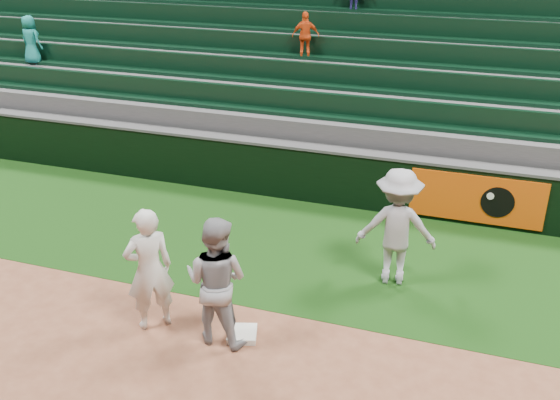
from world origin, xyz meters
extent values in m
plane|color=brown|center=(0.00, 0.00, 0.00)|extent=(70.00, 70.00, 0.00)
cube|color=black|center=(0.00, 3.00, 0.00)|extent=(36.00, 4.20, 0.01)
cube|color=white|center=(-0.09, 0.16, 0.05)|extent=(0.53, 0.53, 0.10)
imported|color=silver|center=(-1.49, 0.01, 0.99)|extent=(0.85, 0.84, 1.98)
imported|color=gray|center=(-0.41, 0.03, 1.00)|extent=(1.01, 0.81, 1.99)
imported|color=#9C9EA9|center=(1.79, 2.44, 1.04)|extent=(1.43, 0.96, 2.05)
cube|color=black|center=(0.00, 5.20, 0.60)|extent=(36.00, 0.35, 1.20)
cube|color=#D84C0A|center=(3.00, 5.01, 0.60)|extent=(2.60, 0.05, 1.00)
cylinder|color=black|center=(3.40, 4.98, 0.60)|extent=(0.64, 0.02, 0.64)
cylinder|color=white|center=(3.25, 4.96, 0.72)|extent=(0.14, 0.02, 0.14)
cube|color=#424244|center=(0.00, 5.20, 1.22)|extent=(36.00, 0.40, 0.06)
cube|color=#3C3C3E|center=(0.00, 5.92, 0.82)|extent=(36.00, 0.85, 1.65)
cube|color=black|center=(0.00, 6.18, 1.90)|extent=(36.00, 0.14, 0.50)
cube|color=black|center=(0.00, 6.01, 1.69)|extent=(36.00, 0.45, 0.08)
cube|color=#3C3C3E|center=(0.00, 6.78, 1.05)|extent=(36.00, 0.85, 2.10)
cube|color=black|center=(0.00, 7.03, 2.35)|extent=(36.00, 0.14, 0.50)
cube|color=black|center=(0.00, 6.86, 2.14)|extent=(36.00, 0.45, 0.08)
cube|color=#3C3C3E|center=(0.00, 7.62, 1.27)|extent=(36.00, 0.85, 2.55)
cube|color=black|center=(0.00, 7.88, 2.80)|extent=(36.00, 0.14, 0.50)
cube|color=black|center=(0.00, 7.71, 2.59)|extent=(36.00, 0.45, 0.08)
cube|color=#3C3C3E|center=(0.00, 8.47, 1.50)|extent=(36.00, 0.85, 3.00)
cube|color=black|center=(0.00, 8.73, 3.25)|extent=(36.00, 0.14, 0.50)
cube|color=black|center=(0.00, 8.56, 3.04)|extent=(36.00, 0.45, 0.08)
cube|color=#3C3C3E|center=(0.00, 9.32, 1.73)|extent=(36.00, 0.85, 3.45)
cube|color=black|center=(0.00, 9.58, 3.70)|extent=(36.00, 0.14, 0.50)
cube|color=black|center=(0.00, 9.41, 3.49)|extent=(36.00, 0.45, 0.08)
cube|color=#3C3C3E|center=(0.00, 10.18, 1.95)|extent=(36.00, 0.85, 3.90)
cube|color=#3C3C3E|center=(0.00, 11.02, 2.17)|extent=(36.00, 0.85, 4.35)
imported|color=#167C78|center=(-8.57, 6.73, 2.73)|extent=(0.67, 0.49, 1.25)
imported|color=#DF4914|center=(-1.34, 7.58, 3.10)|extent=(0.70, 0.48, 1.11)
camera|label=1|loc=(2.86, -6.87, 5.80)|focal=40.00mm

